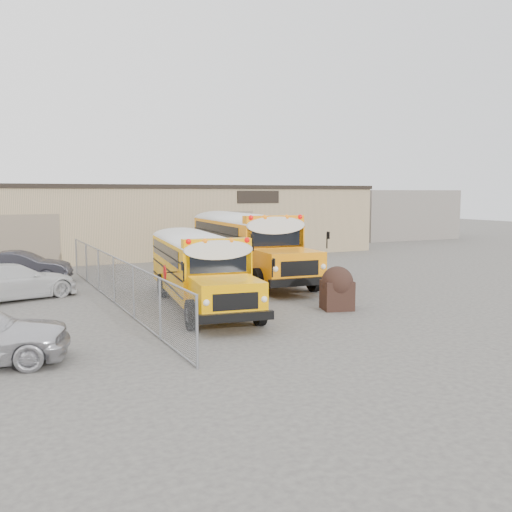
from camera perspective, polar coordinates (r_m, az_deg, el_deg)
name	(u,v)px	position (r m, az deg, el deg)	size (l,w,h in m)	color
ground	(292,304)	(21.63, 3.60, -4.78)	(120.00, 120.00, 0.00)	#494643
warehouse	(148,219)	(39.87, -10.79, 3.65)	(30.20, 10.20, 4.67)	tan
chainlink_fence	(114,280)	(22.14, -14.01, -2.33)	(0.07, 18.07, 1.81)	gray
distant_building_right	(388,214)	(54.74, 13.07, 4.11)	(10.00, 8.00, 4.40)	gray
school_bus_left	(173,249)	(26.76, -8.28, 0.72)	(3.58, 9.54, 2.73)	#FFA600
school_bus_right	(208,232)	(34.05, -4.78, 2.45)	(3.66, 11.24, 3.23)	orange
tarp_bundle	(337,287)	(20.58, 8.11, -3.13)	(1.26, 1.18, 1.56)	black
car_white	(13,282)	(24.19, -23.13, -2.37)	(2.01, 4.94, 1.43)	silver
car_dark	(20,267)	(28.54, -22.50, -1.04)	(1.56, 4.49, 1.48)	black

